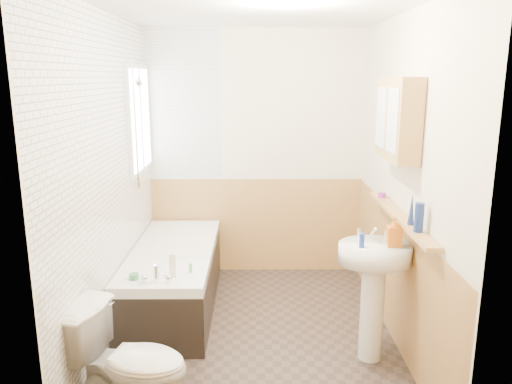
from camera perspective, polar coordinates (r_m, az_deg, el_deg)
floor at (r=4.19m, az=0.01°, el=-15.97°), size 2.80×2.80×0.00m
ceiling at (r=3.69m, az=0.01°, el=20.28°), size 2.80×2.80×0.00m
wall_back at (r=5.14m, az=-0.06°, el=4.28°), size 2.20×0.02×2.50m
wall_front at (r=2.39m, az=0.16°, el=-6.18°), size 2.20×0.02×2.50m
wall_left at (r=3.91m, az=-16.50°, el=0.91°), size 0.02×2.80×2.50m
wall_right at (r=3.91m, az=16.48°, el=0.94°), size 0.02×2.80×2.50m
wainscot_right at (r=4.13m, az=15.51°, el=-9.29°), size 0.01×2.80×1.00m
wainscot_front at (r=2.75m, az=0.15°, el=-20.94°), size 2.20×0.01×1.00m
wainscot_back at (r=5.28m, az=-0.06°, el=-3.82°), size 2.20×0.01×1.00m
tile_cladding_left at (r=3.90m, az=-16.19°, el=0.91°), size 0.01×2.80×2.50m
tile_return_back at (r=5.11m, az=-8.34°, el=9.74°), size 0.75×0.01×1.50m
window at (r=4.75m, az=-13.11°, el=8.08°), size 0.03×0.79×0.99m
bathtub at (r=4.57m, az=-9.34°, el=-9.53°), size 0.70×1.72×0.70m
shower_riser at (r=4.48m, az=-13.56°, el=8.61°), size 0.10×0.07×1.12m
toilet at (r=3.24m, az=-14.24°, el=-18.61°), size 0.81×0.58×0.72m
sink at (r=3.71m, az=13.29°, el=-9.51°), size 0.52×0.42×1.00m
pine_shelf at (r=3.76m, az=16.10°, el=-2.73°), size 0.10×1.44×0.03m
medicine_cabinet at (r=3.74m, az=15.88°, el=8.05°), size 0.16×0.65×0.59m
foam_can at (r=3.36m, az=18.14°, el=-2.79°), size 0.07×0.07×0.19m
green_bottle at (r=3.50m, az=17.35°, el=-1.88°), size 0.06×0.06×0.22m
black_jar at (r=4.24m, az=14.20°, el=-0.33°), size 0.08×0.08×0.04m
soap_bottle at (r=3.60m, az=15.46°, el=-5.23°), size 0.11×0.22×0.10m
clear_bottle at (r=3.52m, az=12.00°, el=-5.44°), size 0.04×0.04×0.10m
blue_gel at (r=3.84m, az=-9.53°, el=-8.27°), size 0.05×0.04×0.18m
cream_jar at (r=3.87m, az=-13.78°, el=-9.35°), size 0.09×0.09×0.04m
orange_bottle at (r=3.92m, az=-7.49°, el=-8.59°), size 0.02×0.02×0.07m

